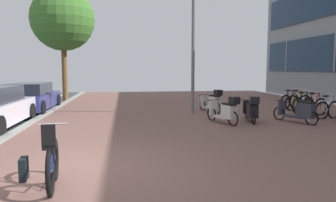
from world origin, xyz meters
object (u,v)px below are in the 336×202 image
(bicycle_foreground, at_px, (50,163))
(bicycle_rack_07, at_px, (298,103))
(scooter_mid, at_px, (300,111))
(bicycle_rack_04, at_px, (328,110))
(bicycle_rack_08, at_px, (290,101))
(street_tree, at_px, (63,19))
(parked_car_far, at_px, (30,98))
(bicycle_rack_05, at_px, (314,107))
(scooter_far, at_px, (226,111))
(scooter_near, at_px, (213,102))
(lamp_post, at_px, (193,37))
(scooter_extra, at_px, (252,110))
(bicycle_rack_06, at_px, (303,105))

(bicycle_foreground, height_order, bicycle_rack_07, bicycle_foreground)
(scooter_mid, bearing_deg, bicycle_rack_04, 25.15)
(bicycle_rack_08, xyz_separation_m, street_tree, (-11.35, 5.04, 4.38))
(scooter_mid, distance_m, parked_car_far, 11.28)
(bicycle_rack_07, bearing_deg, scooter_mid, -119.77)
(bicycle_rack_05, height_order, scooter_far, bicycle_rack_05)
(bicycle_rack_07, xyz_separation_m, bicycle_rack_08, (0.02, 0.79, -0.02))
(scooter_far, bearing_deg, parked_car_far, 150.08)
(bicycle_rack_07, relative_size, parked_car_far, 0.35)
(scooter_near, xyz_separation_m, street_tree, (-7.25, 5.95, 4.26))
(street_tree, bearing_deg, scooter_far, -51.74)
(bicycle_rack_07, relative_size, street_tree, 0.22)
(bicycle_rack_05, bearing_deg, bicycle_rack_07, 81.88)
(bicycle_rack_05, height_order, lamp_post, lamp_post)
(bicycle_foreground, xyz_separation_m, scooter_mid, (7.31, 5.03, 0.01))
(scooter_near, bearing_deg, street_tree, 140.64)
(scooter_near, bearing_deg, scooter_extra, -75.05)
(bicycle_rack_08, height_order, lamp_post, lamp_post)
(bicycle_rack_05, height_order, scooter_mid, bicycle_rack_05)
(bicycle_rack_06, distance_m, scooter_near, 3.91)
(bicycle_rack_04, height_order, bicycle_rack_06, bicycle_rack_06)
(scooter_near, height_order, scooter_extra, scooter_near)
(bicycle_rack_05, xyz_separation_m, scooter_far, (-4.19, -1.35, 0.09))
(scooter_near, bearing_deg, lamp_post, -179.35)
(scooter_extra, bearing_deg, bicycle_foreground, -136.29)
(bicycle_rack_07, bearing_deg, scooter_near, -178.38)
(scooter_mid, relative_size, lamp_post, 0.29)
(bicycle_rack_07, relative_size, scooter_extra, 0.80)
(bicycle_rack_07, height_order, scooter_extra, bicycle_rack_07)
(bicycle_rack_05, xyz_separation_m, street_tree, (-11.10, 7.41, 4.37))
(bicycle_rack_04, bearing_deg, street_tree, 143.71)
(bicycle_rack_06, xyz_separation_m, parked_car_far, (-11.85, 2.27, 0.26))
(bicycle_rack_04, bearing_deg, bicycle_foreground, -147.03)
(bicycle_foreground, height_order, bicycle_rack_08, bicycle_foreground)
(bicycle_rack_05, height_order, scooter_extra, bicycle_rack_05)
(bicycle_rack_06, bearing_deg, bicycle_rack_07, 73.72)
(scooter_far, xyz_separation_m, scooter_extra, (1.03, 0.23, -0.01))
(bicycle_rack_04, bearing_deg, scooter_far, -172.46)
(scooter_extra, bearing_deg, scooter_far, -167.54)
(bicycle_rack_05, relative_size, bicycle_rack_06, 1.07)
(bicycle_rack_05, distance_m, scooter_extra, 3.36)
(bicycle_rack_04, xyz_separation_m, bicycle_rack_06, (-0.06, 1.58, 0.01))
(bicycle_rack_07, bearing_deg, parked_car_far, 173.01)
(bicycle_foreground, relative_size, scooter_near, 0.91)
(bicycle_rack_07, height_order, street_tree, street_tree)
(bicycle_rack_08, distance_m, lamp_post, 5.84)
(scooter_mid, height_order, scooter_far, scooter_far)
(bicycle_rack_05, relative_size, parked_car_far, 0.34)
(bicycle_rack_08, relative_size, scooter_mid, 0.76)
(street_tree, bearing_deg, lamp_post, -43.14)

